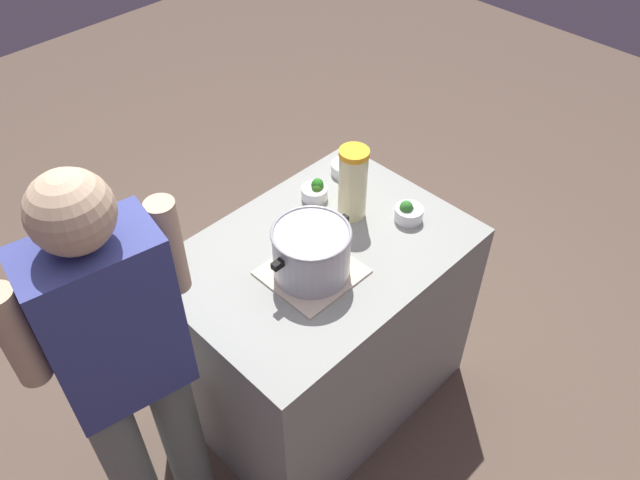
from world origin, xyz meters
name	(u,v)px	position (x,y,z in m)	size (l,w,h in m)	color
ground_plane	(320,387)	(0.00, 0.00, 0.00)	(8.00, 8.00, 0.00)	brown
counter_slab	(320,327)	(0.00, 0.00, 0.43)	(1.07, 0.76, 0.87)	gray
dish_cloth	(312,272)	(0.10, 0.06, 0.87)	(0.30, 0.29, 0.01)	beige
cooking_pot	(311,251)	(0.10, 0.06, 0.97)	(0.34, 0.27, 0.19)	#B7B7BC
lemonade_pitcher	(353,183)	(-0.22, -0.05, 1.02)	(0.11, 0.11, 0.29)	beige
broccoli_bowl_front	(408,212)	(-0.35, 0.11, 0.90)	(0.11, 0.11, 0.09)	silver
broccoli_bowl_center	(315,191)	(-0.19, -0.22, 0.90)	(0.10, 0.10, 0.09)	silver
broccoli_bowl_back	(346,167)	(-0.39, -0.25, 0.90)	(0.12, 0.12, 0.08)	silver
person_cook	(130,377)	(0.78, 0.01, 0.91)	(0.50, 0.26, 1.64)	slate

